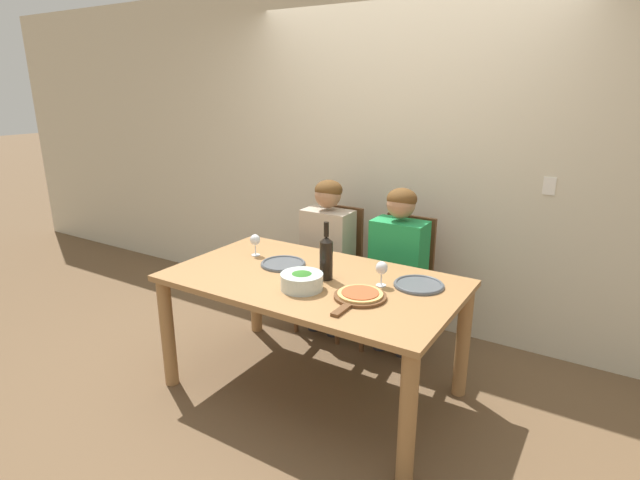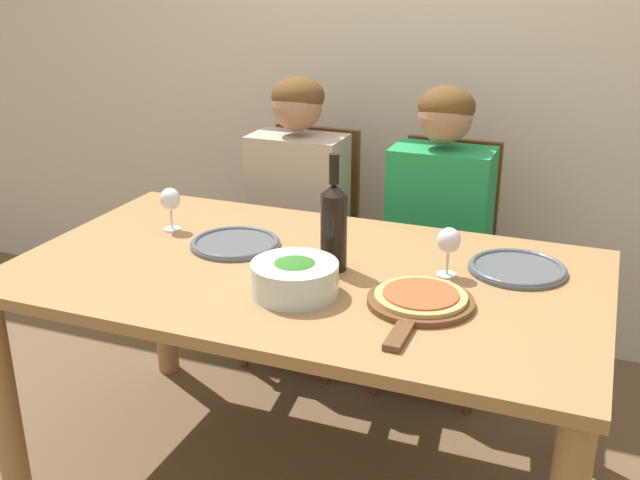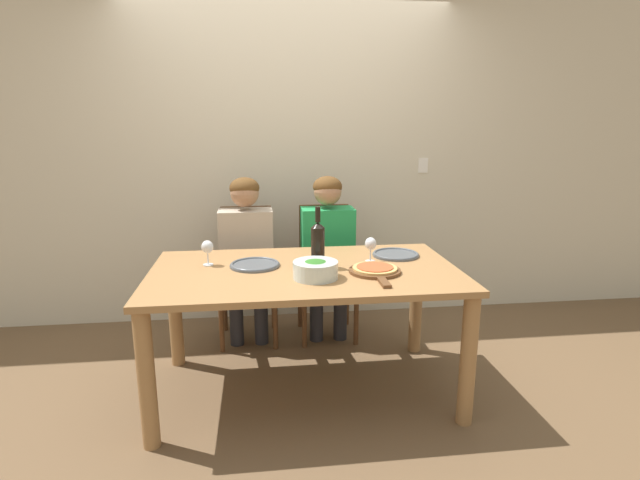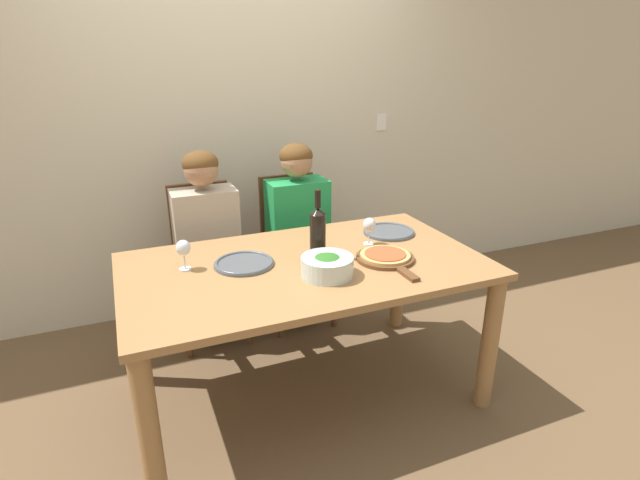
{
  "view_description": "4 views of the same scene",
  "coord_description": "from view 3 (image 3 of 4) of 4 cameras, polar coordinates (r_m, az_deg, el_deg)",
  "views": [
    {
      "loc": [
        1.54,
        -2.38,
        1.89
      ],
      "look_at": [
        -0.04,
        0.16,
        0.97
      ],
      "focal_mm": 28.0,
      "sensor_mm": 36.0,
      "label": 1
    },
    {
      "loc": [
        0.81,
        -1.93,
        1.66
      ],
      "look_at": [
        -0.0,
        0.13,
        0.82
      ],
      "focal_mm": 42.0,
      "sensor_mm": 36.0,
      "label": 2
    },
    {
      "loc": [
        -0.25,
        -2.75,
        1.61
      ],
      "look_at": [
        0.09,
        0.04,
        0.93
      ],
      "focal_mm": 28.0,
      "sensor_mm": 36.0,
      "label": 3
    },
    {
      "loc": [
        -0.81,
        -2.12,
        1.76
      ],
      "look_at": [
        0.13,
        0.12,
        0.84
      ],
      "focal_mm": 28.0,
      "sensor_mm": 36.0,
      "label": 4
    }
  ],
  "objects": [
    {
      "name": "ground_plane",
      "position": [
        3.2,
        -1.64,
        -16.71
      ],
      "size": [
        40.0,
        40.0,
        0.0
      ],
      "primitive_type": "plane",
      "color": "brown"
    },
    {
      "name": "back_wall",
      "position": [
        4.04,
        -3.53,
        9.78
      ],
      "size": [
        10.0,
        0.06,
        2.7
      ],
      "color": "beige",
      "rests_on": "ground"
    },
    {
      "name": "dining_table",
      "position": [
        2.93,
        -1.73,
        -5.55
      ],
      "size": [
        1.77,
        1.01,
        0.77
      ],
      "color": "#9E7042",
      "rests_on": "ground"
    },
    {
      "name": "chair_left",
      "position": [
        3.78,
        -8.26,
        -3.41
      ],
      "size": [
        0.42,
        0.42,
        0.98
      ],
      "color": "brown",
      "rests_on": "ground"
    },
    {
      "name": "chair_right",
      "position": [
        3.81,
        0.64,
        -3.13
      ],
      "size": [
        0.42,
        0.42,
        0.98
      ],
      "color": "brown",
      "rests_on": "ground"
    },
    {
      "name": "person_woman",
      "position": [
        3.61,
        -8.41,
        -0.63
      ],
      "size": [
        0.47,
        0.51,
        1.22
      ],
      "color": "#28282D",
      "rests_on": "ground"
    },
    {
      "name": "person_man",
      "position": [
        3.64,
        0.9,
        -0.36
      ],
      "size": [
        0.47,
        0.51,
        1.22
      ],
      "color": "#28282D",
      "rests_on": "ground"
    },
    {
      "name": "wine_bottle",
      "position": [
        2.89,
        -0.25,
        -0.39
      ],
      "size": [
        0.08,
        0.08,
        0.36
      ],
      "color": "black",
      "rests_on": "dining_table"
    },
    {
      "name": "broccoli_bowl",
      "position": [
        2.71,
        -0.52,
        -3.39
      ],
      "size": [
        0.25,
        0.25,
        0.1
      ],
      "color": "silver",
      "rests_on": "dining_table"
    },
    {
      "name": "dinner_plate_left",
      "position": [
        2.97,
        -7.45,
        -2.81
      ],
      "size": [
        0.29,
        0.29,
        0.02
      ],
      "color": "#4C5156",
      "rests_on": "dining_table"
    },
    {
      "name": "dinner_plate_right",
      "position": [
        3.2,
        8.65,
        -1.63
      ],
      "size": [
        0.29,
        0.29,
        0.02
      ],
      "color": "#4C5156",
      "rests_on": "dining_table"
    },
    {
      "name": "pizza_on_board",
      "position": [
        2.83,
        6.33,
        -3.45
      ],
      "size": [
        0.29,
        0.43,
        0.04
      ],
      "color": "brown",
      "rests_on": "dining_table"
    },
    {
      "name": "wine_glass_left",
      "position": [
        3.01,
        -12.74,
        -0.91
      ],
      "size": [
        0.07,
        0.07,
        0.15
      ],
      "color": "silver",
      "rests_on": "dining_table"
    },
    {
      "name": "wine_glass_right",
      "position": [
        3.03,
        5.81,
        -0.56
      ],
      "size": [
        0.07,
        0.07,
        0.15
      ],
      "color": "silver",
      "rests_on": "dining_table"
    }
  ]
}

